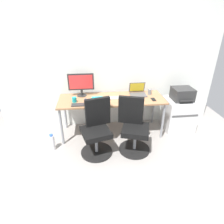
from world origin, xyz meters
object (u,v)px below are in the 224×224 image
(coffee_mug, at_px, (74,100))
(printer, at_px, (182,94))
(office_chair_right, at_px, (134,128))
(desktop_monitor, at_px, (81,83))
(office_chair_left, at_px, (97,130))
(open_laptop, at_px, (138,92))
(side_cabinet, at_px, (179,114))
(water_bottle_on_floor, at_px, (52,142))

(coffee_mug, bearing_deg, printer, 2.62)
(office_chair_right, relative_size, desktop_monitor, 1.96)
(office_chair_left, relative_size, printer, 2.35)
(office_chair_left, bearing_deg, printer, 18.36)
(printer, bearing_deg, desktop_monitor, 174.21)
(office_chair_left, height_order, printer, office_chair_left)
(printer, xyz_separation_m, desktop_monitor, (-1.93, 0.20, 0.22))
(desktop_monitor, bearing_deg, open_laptop, -2.80)
(printer, distance_m, coffee_mug, 2.05)
(open_laptop, height_order, coffee_mug, open_laptop)
(desktop_monitor, bearing_deg, side_cabinet, -5.76)
(printer, bearing_deg, water_bottle_on_floor, -169.90)
(coffee_mug, bearing_deg, office_chair_right, -25.21)
(office_chair_left, xyz_separation_m, office_chair_right, (0.63, -0.00, 0.00))
(office_chair_right, xyz_separation_m, water_bottle_on_floor, (-1.41, 0.12, -0.28))
(desktop_monitor, bearing_deg, office_chair_right, -41.13)
(desktop_monitor, bearing_deg, coffee_mug, -113.31)
(desktop_monitor, height_order, open_laptop, desktop_monitor)
(open_laptop, relative_size, coffee_mug, 3.37)
(desktop_monitor, xyz_separation_m, open_laptop, (1.08, -0.05, -0.20))
(office_chair_left, bearing_deg, water_bottle_on_floor, 171.24)
(office_chair_right, relative_size, water_bottle_on_floor, 3.03)
(open_laptop, bearing_deg, water_bottle_on_floor, -160.24)
(office_chair_right, height_order, water_bottle_on_floor, office_chair_right)
(office_chair_left, height_order, open_laptop, open_laptop)
(office_chair_right, relative_size, side_cabinet, 1.45)
(water_bottle_on_floor, bearing_deg, desktop_monitor, 49.61)
(printer, xyz_separation_m, coffee_mug, (-2.05, -0.09, 0.02))
(office_chair_left, height_order, side_cabinet, office_chair_left)
(office_chair_left, distance_m, printer, 1.81)
(water_bottle_on_floor, distance_m, open_laptop, 1.84)
(office_chair_right, height_order, coffee_mug, office_chair_right)
(open_laptop, bearing_deg, office_chair_left, -140.09)
(water_bottle_on_floor, xyz_separation_m, open_laptop, (1.62, 0.58, 0.65))
(office_chair_right, xyz_separation_m, coffee_mug, (-0.99, 0.47, 0.36))
(office_chair_right, height_order, desktop_monitor, desktop_monitor)
(office_chair_left, relative_size, water_bottle_on_floor, 3.03)
(side_cabinet, height_order, printer, printer)
(side_cabinet, bearing_deg, printer, -90.00)
(side_cabinet, bearing_deg, coffee_mug, -177.35)
(office_chair_right, distance_m, coffee_mug, 1.15)
(desktop_monitor, bearing_deg, printer, -5.79)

